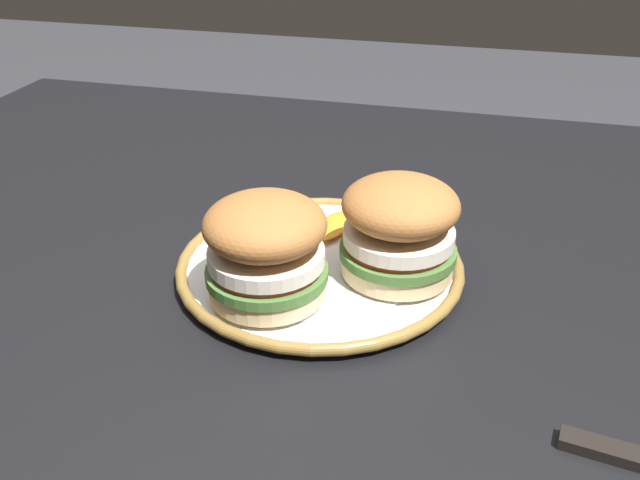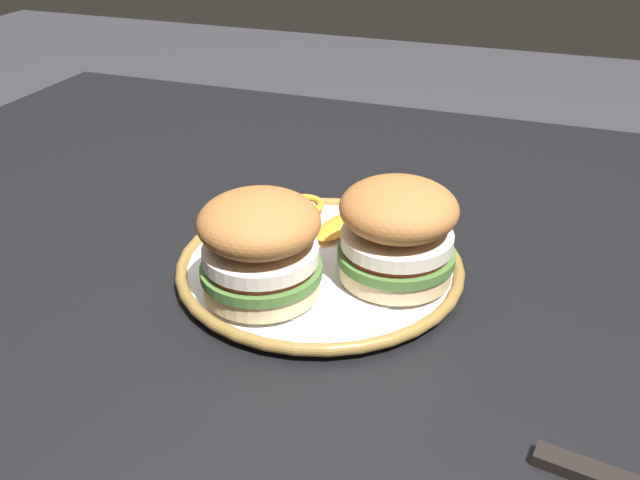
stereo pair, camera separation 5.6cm
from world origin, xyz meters
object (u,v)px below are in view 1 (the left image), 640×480
(dining_table, at_px, (290,312))
(dinner_plate, at_px, (320,265))
(sandwich_half_left, at_px, (399,227))
(sandwich_half_right, at_px, (266,247))

(dining_table, relative_size, dinner_plate, 4.48)
(dinner_plate, relative_size, sandwich_half_left, 1.90)
(dinner_plate, xyz_separation_m, sandwich_half_left, (0.08, -0.00, 0.06))
(sandwich_half_left, bearing_deg, dining_table, 163.92)
(dining_table, xyz_separation_m, dinner_plate, (0.05, -0.03, 0.09))
(dinner_plate, bearing_deg, dining_table, 144.19)
(sandwich_half_left, relative_size, sandwich_half_right, 1.10)
(dining_table, bearing_deg, sandwich_half_left, -16.08)
(dining_table, relative_size, sandwich_half_right, 9.36)
(dining_table, distance_m, sandwich_half_left, 0.20)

